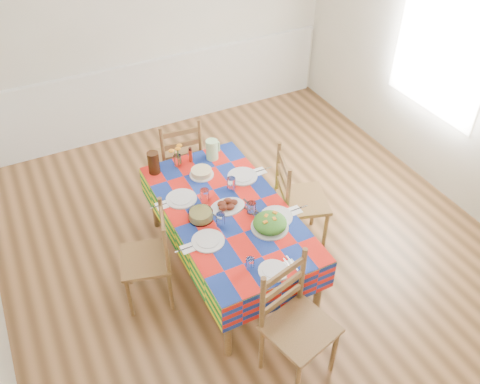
% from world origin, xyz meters
% --- Properties ---
extents(room, '(4.58, 5.08, 2.78)m').
position_xyz_m(room, '(0.00, 0.00, 1.35)').
color(room, brown).
rests_on(room, ground).
extents(wainscot, '(4.41, 0.06, 0.92)m').
position_xyz_m(wainscot, '(0.00, 2.48, 0.49)').
color(wainscot, white).
rests_on(wainscot, room).
extents(window_right, '(0.00, 1.40, 1.40)m').
position_xyz_m(window_right, '(2.23, 0.30, 1.50)').
color(window_right, white).
rests_on(window_right, room).
extents(dining_table, '(0.97, 1.81, 0.70)m').
position_xyz_m(dining_table, '(-0.30, -0.10, 0.63)').
color(dining_table, brown).
rests_on(dining_table, room).
extents(setting_near_head, '(0.36, 0.24, 0.11)m').
position_xyz_m(setting_near_head, '(-0.34, -0.83, 0.73)').
color(setting_near_head, silver).
rests_on(setting_near_head, dining_table).
extents(setting_left_near, '(0.48, 0.29, 0.13)m').
position_xyz_m(setting_left_near, '(-0.55, -0.32, 0.73)').
color(setting_left_near, silver).
rests_on(setting_left_near, dining_table).
extents(setting_left_far, '(0.49, 0.29, 0.13)m').
position_xyz_m(setting_left_far, '(-0.54, 0.16, 0.73)').
color(setting_left_far, silver).
rests_on(setting_left_far, dining_table).
extents(setting_right_near, '(0.51, 0.30, 0.13)m').
position_xyz_m(setting_right_near, '(-0.03, -0.32, 0.73)').
color(setting_right_near, silver).
rests_on(setting_right_near, dining_table).
extents(setting_right_far, '(0.52, 0.30, 0.13)m').
position_xyz_m(setting_right_far, '(-0.04, 0.20, 0.73)').
color(setting_right_far, silver).
rests_on(setting_right_far, dining_table).
extents(meat_platter, '(0.31, 0.22, 0.06)m').
position_xyz_m(meat_platter, '(-0.29, -0.07, 0.73)').
color(meat_platter, silver).
rests_on(meat_platter, dining_table).
extents(salad_platter, '(0.31, 0.31, 0.13)m').
position_xyz_m(salad_platter, '(-0.09, -0.45, 0.75)').
color(salad_platter, silver).
rests_on(salad_platter, dining_table).
extents(pasta_bowl, '(0.21, 0.21, 0.07)m').
position_xyz_m(pasta_bowl, '(-0.54, -0.10, 0.74)').
color(pasta_bowl, white).
rests_on(pasta_bowl, dining_table).
extents(cake, '(0.22, 0.22, 0.06)m').
position_xyz_m(cake, '(-0.30, 0.44, 0.73)').
color(cake, silver).
rests_on(cake, dining_table).
extents(serving_utensils, '(0.12, 0.28, 0.01)m').
position_xyz_m(serving_utensils, '(-0.12, -0.18, 0.71)').
color(serving_utensils, black).
rests_on(serving_utensils, dining_table).
extents(flower_vase, '(0.14, 0.12, 0.23)m').
position_xyz_m(flower_vase, '(-0.45, 0.67, 0.80)').
color(flower_vase, white).
rests_on(flower_vase, dining_table).
extents(hot_sauce, '(0.04, 0.04, 0.15)m').
position_xyz_m(hot_sauce, '(-0.31, 0.68, 0.78)').
color(hot_sauce, '#AF220E').
rests_on(hot_sauce, dining_table).
extents(green_pitcher, '(0.12, 0.12, 0.20)m').
position_xyz_m(green_pitcher, '(-0.11, 0.63, 0.80)').
color(green_pitcher, '#B6EBA6').
rests_on(green_pitcher, dining_table).
extents(tea_pitcher, '(0.11, 0.11, 0.22)m').
position_xyz_m(tea_pitcher, '(-0.67, 0.68, 0.81)').
color(tea_pitcher, black).
rests_on(tea_pitcher, dining_table).
extents(name_card, '(0.08, 0.02, 0.02)m').
position_xyz_m(name_card, '(-0.28, -0.97, 0.71)').
color(name_card, silver).
rests_on(name_card, dining_table).
extents(chair_near, '(0.55, 0.54, 1.04)m').
position_xyz_m(chair_near, '(-0.31, -1.23, 0.51)').
color(chair_near, brown).
rests_on(chair_near, room).
extents(chair_far, '(0.48, 0.46, 1.00)m').
position_xyz_m(chair_far, '(-0.30, 1.03, 0.49)').
color(chair_far, brown).
rests_on(chair_far, room).
extents(chair_left, '(0.50, 0.51, 0.95)m').
position_xyz_m(chair_left, '(-1.02, -0.11, 0.47)').
color(chair_left, brown).
rests_on(chair_left, room).
extents(chair_right, '(0.56, 0.57, 1.04)m').
position_xyz_m(chair_right, '(0.42, -0.08, 0.51)').
color(chair_right, brown).
rests_on(chair_right, room).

